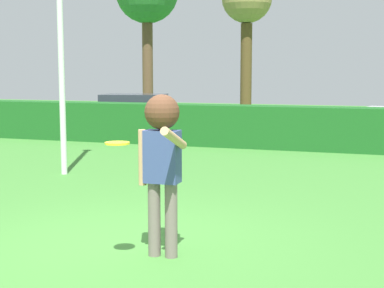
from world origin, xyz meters
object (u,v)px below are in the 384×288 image
(parked_car_blue, at_px, (134,110))
(bare_elm_tree, at_px, (247,5))
(frisbee, at_px, (117,143))
(person, at_px, (162,151))
(lamppost, at_px, (60,7))

(parked_car_blue, relative_size, bare_elm_tree, 0.81)
(frisbee, relative_size, parked_car_blue, 0.06)
(frisbee, distance_m, parked_car_blue, 14.96)
(parked_car_blue, height_order, bare_elm_tree, bare_elm_tree)
(person, distance_m, bare_elm_tree, 14.94)
(frisbee, bearing_deg, parked_car_blue, 114.08)
(lamppost, xyz_separation_m, parked_car_blue, (-2.53, 8.87, -2.61))
(frisbee, xyz_separation_m, bare_elm_tree, (-2.32, 14.93, 3.01))
(parked_car_blue, distance_m, bare_elm_tree, 5.41)
(frisbee, distance_m, lamppost, 6.28)
(lamppost, height_order, parked_car_blue, lamppost)
(frisbee, xyz_separation_m, lamppost, (-3.57, 4.78, 1.97))
(person, relative_size, lamppost, 0.30)
(lamppost, height_order, bare_elm_tree, lamppost)
(frisbee, bearing_deg, lamppost, 126.78)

